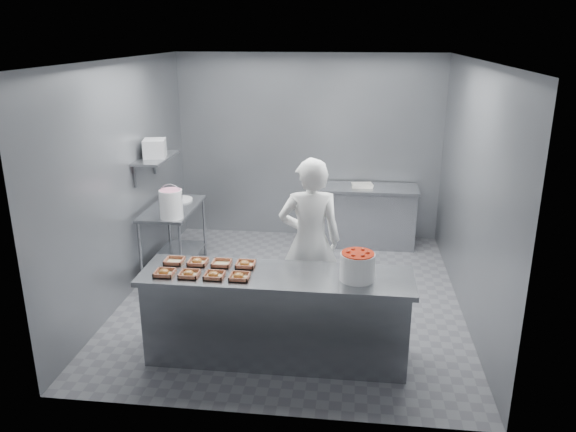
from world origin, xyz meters
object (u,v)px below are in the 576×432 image
Objects in this scene: tray_0 at (164,273)px; tray_6 at (222,263)px; worker at (310,242)px; glaze_bucket at (171,203)px; appliance at (155,148)px; service_counter at (277,316)px; back_counter at (366,216)px; tray_2 at (214,275)px; tray_5 at (198,262)px; tray_7 at (245,264)px; tray_4 at (174,261)px; strawberry_tub at (357,265)px; prep_table at (174,229)px; tray_3 at (239,276)px; tray_1 at (189,274)px.

tray_6 is at bearing 31.25° from tray_0.
worker is 1.90m from glaze_bucket.
tray_0 is at bearing -82.54° from appliance.
back_counter is (0.90, 3.25, -0.00)m from service_counter.
glaze_bucket is 0.79m from appliance.
glaze_bucket is at bearing 135.00° from service_counter.
tray_2 is 1.00× the size of tray_5.
tray_6 is at bearing 30.94° from worker.
tray_7 reaches higher than service_counter.
back_counter is at bearing 66.65° from tray_2.
tray_0 is (-1.95, -3.40, 0.47)m from back_counter.
tray_4 is at bearing -71.11° from glaze_bucket.
glaze_bucket is at bearing 119.67° from tray_2.
tray_7 is at bearing 170.33° from strawberry_tub.
tray_6 reaches higher than prep_table.
tray_2 is 0.56m from tray_4.
tray_6 is (0.48, 0.00, 0.00)m from tray_4.
service_counter is 2.23m from glaze_bucket.
worker reaches higher than prep_table.
tray_3 is at bearing -22.24° from tray_4.
glaze_bucket is (-0.94, 1.66, 0.16)m from tray_2.
tray_0 is 0.10× the size of worker.
tray_5 is at bearing 148.59° from tray_3.
tray_3 is at bearing -174.34° from strawberry_tub.
tray_1 is 1.00× the size of tray_4.
appliance reaches higher than service_counter.
appliance reaches higher than strawberry_tub.
service_counter and prep_table have the same top height.
service_counter is 13.88× the size of tray_1.
tray_5 is at bearing 173.26° from strawberry_tub.
tray_6 is (-0.24, 0.29, -0.00)m from tray_3.
tray_2 is at bearing -129.31° from tray_7.
tray_1 is at bearing -176.07° from strawberry_tub.
tray_1 is at bearing 180.00° from tray_2.
prep_table is at bearing -4.90° from appliance.
service_counter is 3.37m from back_counter.
tray_7 is 0.61× the size of appliance.
worker is at bearing -30.60° from prep_table.
prep_table is 3.93× the size of appliance.
tray_3 is 2.66m from appliance.
worker is (1.30, 0.97, 0.00)m from tray_0.
worker reaches higher than back_counter.
tray_0 is at bearing -74.36° from glaze_bucket.
prep_table is at bearing 140.48° from strawberry_tub.
service_counter is 13.88× the size of tray_2.
tray_0 is at bearing -129.31° from tray_5.
tray_0 is at bearing 180.00° from tray_3.
prep_table is at bearing 107.65° from glaze_bucket.
tray_1 is (-0.81, -0.15, 0.47)m from service_counter.
tray_5 is 0.48m from tray_7.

